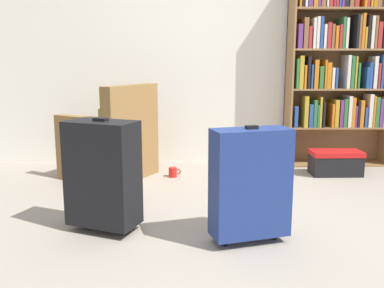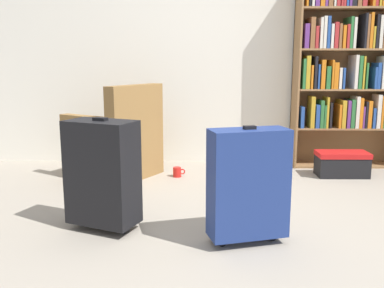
{
  "view_description": "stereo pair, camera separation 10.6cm",
  "coord_description": "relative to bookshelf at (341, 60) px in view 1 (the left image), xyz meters",
  "views": [
    {
      "loc": [
        -0.25,
        -2.61,
        1.11
      ],
      "look_at": [
        -0.19,
        0.28,
        0.55
      ],
      "focal_mm": 39.96,
      "sensor_mm": 36.0,
      "label": 1
    },
    {
      "loc": [
        -0.15,
        -2.62,
        1.11
      ],
      "look_at": [
        -0.19,
        0.28,
        0.55
      ],
      "focal_mm": 39.96,
      "sensor_mm": 36.0,
      "label": 2
    }
  ],
  "objects": [
    {
      "name": "back_wall",
      "position": [
        -1.43,
        0.22,
        0.17
      ],
      "size": [
        5.13,
        0.1,
        2.6
      ],
      "primitive_type": "cube",
      "color": "silver",
      "rests_on": "ground"
    },
    {
      "name": "bookshelf",
      "position": [
        0.0,
        0.0,
        0.0
      ],
      "size": [
        1.09,
        0.31,
        2.03
      ],
      "color": "olive",
      "rests_on": "ground"
    },
    {
      "name": "suitcase_navy_blue",
      "position": [
        -1.27,
        -2.04,
        -0.74
      ],
      "size": [
        0.51,
        0.32,
        0.74
      ],
      "color": "navy",
      "rests_on": "ground"
    },
    {
      "name": "mug",
      "position": [
        -1.77,
        -0.5,
        -1.08
      ],
      "size": [
        0.12,
        0.08,
        0.1
      ],
      "color": "red",
      "rests_on": "ground"
    },
    {
      "name": "armchair",
      "position": [
        -2.37,
        -0.45,
        -0.81
      ],
      "size": [
        0.96,
        0.96,
        0.9
      ],
      "color": "olive",
      "rests_on": "ground"
    },
    {
      "name": "storage_box",
      "position": [
        -0.15,
        -0.45,
        -1.0
      ],
      "size": [
        0.49,
        0.26,
        0.24
      ],
      "color": "black",
      "rests_on": "ground"
    },
    {
      "name": "ground_plane",
      "position": [
        -1.43,
        -1.93,
        -1.13
      ],
      "size": [
        8.98,
        8.98,
        0.0
      ],
      "primitive_type": "plane",
      "color": "#9E9384"
    },
    {
      "name": "suitcase_black",
      "position": [
        -2.2,
        -1.83,
        -0.73
      ],
      "size": [
        0.52,
        0.41,
        0.76
      ],
      "color": "black",
      "rests_on": "ground"
    }
  ]
}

